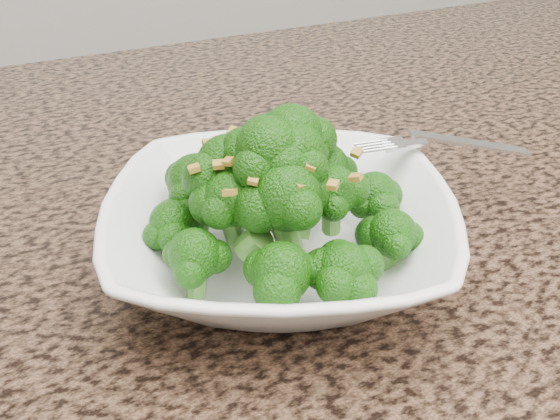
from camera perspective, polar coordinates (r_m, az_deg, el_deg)
name	(u,v)px	position (r m, az deg, el deg)	size (l,w,h in m)	color
granite_counter	(417,225)	(0.59, 11.07, -1.23)	(1.64, 1.04, 0.03)	brown
bowl	(280,235)	(0.49, 0.00, -2.07)	(0.24, 0.24, 0.06)	white
broccoli_pile	(280,146)	(0.45, 0.00, 5.21)	(0.21, 0.21, 0.08)	#195C0A
garlic_topping	(280,85)	(0.44, 0.00, 10.16)	(0.13, 0.13, 0.01)	#B2882B
fork	(418,143)	(0.55, 11.15, 5.34)	(0.17, 0.03, 0.01)	silver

